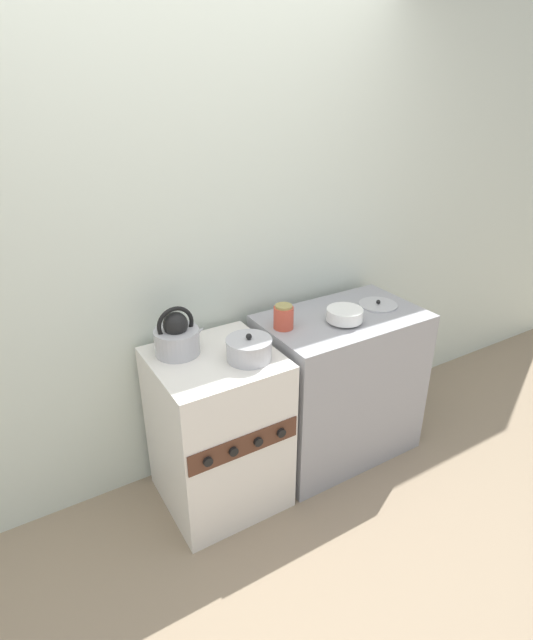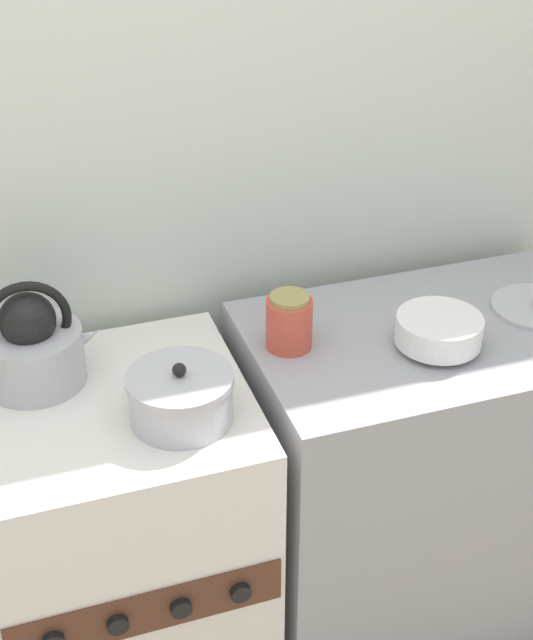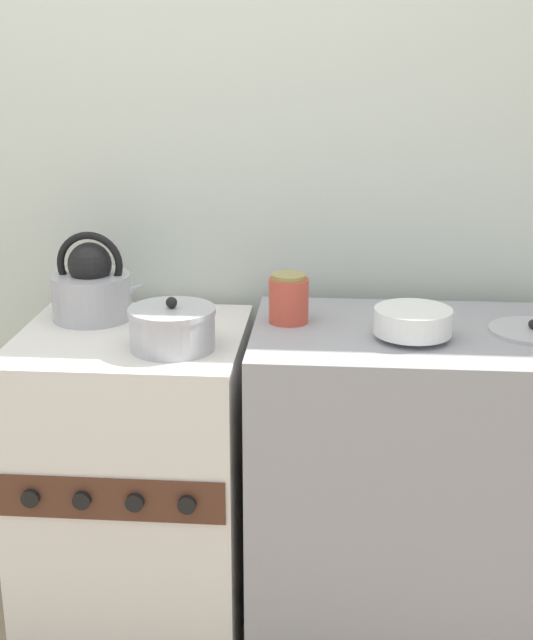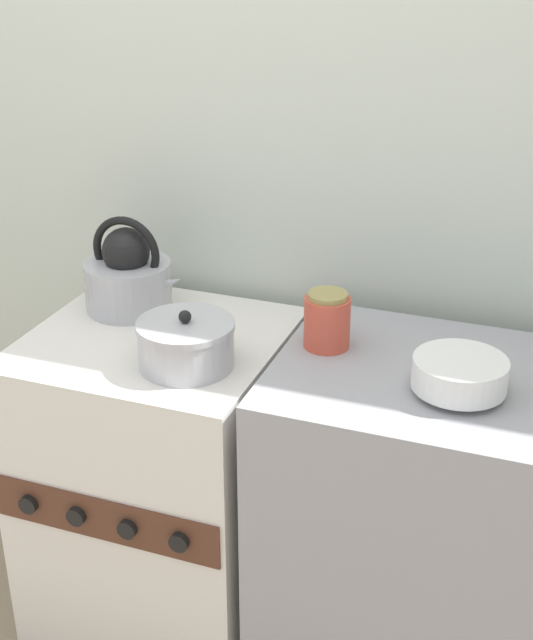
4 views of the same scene
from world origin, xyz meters
name	(u,v)px [view 1 (image 1 of 4)]	position (x,y,z in m)	size (l,w,h in m)	color
ground_plane	(247,528)	(0.00, 0.00, 0.00)	(12.00, 12.00, 0.00)	gray
wall_back	(179,255)	(0.00, 0.64, 1.25)	(7.00, 0.06, 2.50)	silver
stove	(218,430)	(0.00, 0.28, 0.42)	(0.58, 0.59, 0.85)	silver
counter	(338,385)	(0.76, 0.27, 0.44)	(0.89, 0.54, 0.88)	#99999E
kettle	(177,337)	(-0.13, 0.41, 0.93)	(0.26, 0.21, 0.24)	#B2B2B7
cooking_pot	(249,349)	(0.13, 0.18, 0.90)	(0.21, 0.21, 0.13)	#B2B2B7
enamel_bowl	(345,315)	(0.72, 0.21, 0.92)	(0.19, 0.19, 0.08)	white
storage_jar	(284,317)	(0.41, 0.32, 0.94)	(0.10, 0.10, 0.13)	#CC4C38
loose_pot_lid	(378,305)	(1.02, 0.28, 0.89)	(0.21, 0.21, 0.03)	#B2B2B7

